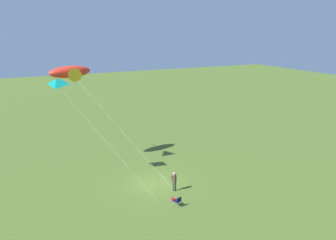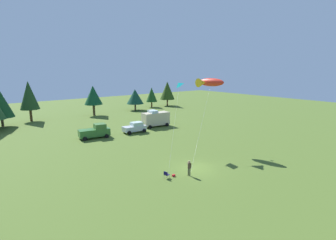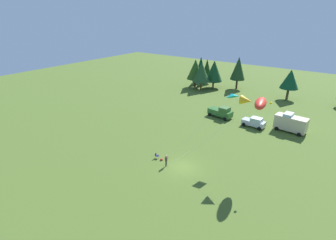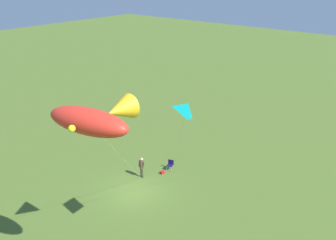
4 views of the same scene
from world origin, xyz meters
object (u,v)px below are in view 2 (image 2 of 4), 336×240
object	(u,v)px
folding_chair	(166,174)
kite_large_fish	(209,82)
person_kite_flyer	(189,167)
truck_green_flatbed	(95,131)
backpack_on_grass	(174,176)
van_camper_beige	(156,118)
kite_delta_teal	(178,85)
car_silver_compact	(135,127)

from	to	relation	value
folding_chair	kite_large_fish	distance (m)	16.02
person_kite_flyer	truck_green_flatbed	distance (m)	21.61
folding_chair	backpack_on_grass	distance (m)	1.04
backpack_on_grass	van_camper_beige	xyz separation A→B (m)	(12.88, 21.66, 1.53)
van_camper_beige	truck_green_flatbed	bearing A→B (deg)	9.82
folding_chair	van_camper_beige	xyz separation A→B (m)	(13.85, 21.61, 1.16)
person_kite_flyer	kite_delta_teal	distance (m)	12.95
folding_chair	car_silver_compact	size ratio (longest dim) A/B	0.19
truck_green_flatbed	van_camper_beige	distance (m)	13.20
person_kite_flyer	car_silver_compact	bearing A→B (deg)	70.11
kite_delta_teal	folding_chair	bearing A→B (deg)	-136.36
folding_chair	kite_large_fish	bearing A→B (deg)	6.70
person_kite_flyer	kite_delta_teal	world-z (taller)	kite_delta_teal
person_kite_flyer	backpack_on_grass	size ratio (longest dim) A/B	5.44
van_camper_beige	kite_large_fish	xyz separation A→B (m)	(-1.87, -16.06, 7.93)
backpack_on_grass	truck_green_flatbed	size ratio (longest dim) A/B	0.06
van_camper_beige	kite_delta_teal	size ratio (longest dim) A/B	0.57
folding_chair	truck_green_flatbed	bearing A→B (deg)	69.91
folding_chair	truck_green_flatbed	size ratio (longest dim) A/B	0.16
car_silver_compact	folding_chair	bearing A→B (deg)	-108.72
backpack_on_grass	car_silver_compact	world-z (taller)	car_silver_compact
car_silver_compact	kite_delta_teal	world-z (taller)	kite_delta_teal
folding_chair	van_camper_beige	bearing A→B (deg)	39.20
truck_green_flatbed	kite_delta_teal	xyz separation A→B (m)	(7.12, -13.17, 8.21)
truck_green_flatbed	kite_delta_teal	world-z (taller)	kite_delta_teal
van_camper_beige	folding_chair	bearing A→B (deg)	62.90
folding_chair	truck_green_flatbed	distance (m)	20.65
folding_chair	car_silver_compact	distance (m)	21.30
backpack_on_grass	car_silver_compact	distance (m)	21.02
kite_large_fish	kite_delta_teal	world-z (taller)	kite_large_fish
person_kite_flyer	truck_green_flatbed	size ratio (longest dim) A/B	0.33
person_kite_flyer	truck_green_flatbed	world-z (taller)	truck_green_flatbed
car_silver_compact	kite_delta_teal	distance (m)	14.88
folding_chair	van_camper_beige	world-z (taller)	van_camper_beige
person_kite_flyer	backpack_on_grass	bearing A→B (deg)	144.69
kite_delta_teal	van_camper_beige	bearing A→B (deg)	66.92
kite_large_fish	folding_chair	bearing A→B (deg)	-155.16
car_silver_compact	kite_delta_teal	xyz separation A→B (m)	(-0.09, -12.31, 8.36)
folding_chair	kite_delta_teal	size ratio (longest dim) A/B	0.08
backpack_on_grass	car_silver_compact	bearing A→B (deg)	70.69
kite_large_fish	kite_delta_teal	xyz separation A→B (m)	(-4.15, 1.92, -0.27)
backpack_on_grass	kite_large_fish	distance (m)	15.56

